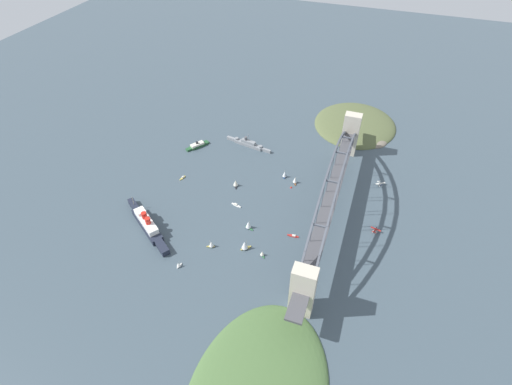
# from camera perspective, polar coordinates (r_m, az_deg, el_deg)

# --- Properties ---
(ground_plane) EXTENTS (1400.00, 1400.00, 0.00)m
(ground_plane) POSITION_cam_1_polar(r_m,az_deg,el_deg) (409.95, 10.59, -3.32)
(ground_plane) COLOR #3D4C56
(harbor_arch_bridge) EXTENTS (292.24, 19.36, 67.99)m
(harbor_arch_bridge) POSITION_cam_1_polar(r_m,az_deg,el_deg) (389.29, 11.14, -0.22)
(harbor_arch_bridge) COLOR beige
(harbor_arch_bridge) RESTS_ON ground
(headland_east_shore) EXTENTS (118.60, 109.80, 16.80)m
(headland_east_shore) POSITION_cam_1_polar(r_m,az_deg,el_deg) (553.81, 14.54, 9.55)
(headland_east_shore) COLOR #515B38
(headland_east_shore) RESTS_ON ground
(ocean_liner) EXTENTS (56.85, 75.91, 19.16)m
(ocean_liner) POSITION_cam_1_polar(r_m,az_deg,el_deg) (402.03, -15.81, -4.46)
(ocean_liner) COLOR #1E2333
(ocean_liner) RESTS_ON ground
(naval_cruiser) EXTENTS (15.06, 63.51, 17.87)m
(naval_cruiser) POSITION_cam_1_polar(r_m,az_deg,el_deg) (495.76, -1.17, 7.24)
(naval_cruiser) COLOR gray
(naval_cruiser) RESTS_ON ground
(harbor_ferry_steamer) EXTENTS (29.27, 22.57, 7.58)m
(harbor_ferry_steamer) POSITION_cam_1_polar(r_m,az_deg,el_deg) (499.93, -8.64, 6.92)
(harbor_ferry_steamer) COLOR #23512D
(harbor_ferry_steamer) RESTS_ON ground
(seaplane_taxiing_near_bridge) EXTENTS (9.03, 10.73, 4.84)m
(seaplane_taxiing_near_bridge) POSITION_cam_1_polar(r_m,az_deg,el_deg) (458.28, 17.85, 1.24)
(seaplane_taxiing_near_bridge) COLOR #B7B7B2
(seaplane_taxiing_near_bridge) RESTS_ON ground
(seaplane_second_in_formation) EXTENTS (8.43, 10.43, 4.79)m
(seaplane_second_in_formation) POSITION_cam_1_polar(r_m,az_deg,el_deg) (403.83, 17.22, -5.36)
(seaplane_second_in_formation) COLOR #B7B7B2
(seaplane_second_in_formation) RESTS_ON ground
(small_boat_0) EXTENTS (4.30, 11.51, 2.34)m
(small_boat_0) POSITION_cam_1_polar(r_m,az_deg,el_deg) (413.14, -2.96, -1.86)
(small_boat_0) COLOR silver
(small_boat_0) RESTS_ON ground
(small_boat_1) EXTENTS (8.99, 3.69, 2.15)m
(small_boat_1) POSITION_cam_1_polar(r_m,az_deg,el_deg) (454.30, -10.79, 2.17)
(small_boat_1) COLOR gold
(small_boat_1) RESTS_ON ground
(small_boat_2) EXTENTS (5.55, 7.53, 9.13)m
(small_boat_2) POSITION_cam_1_polar(r_m,az_deg,el_deg) (373.89, -6.64, -7.55)
(small_boat_2) COLOR gold
(small_boat_2) RESTS_ON ground
(small_boat_3) EXTENTS (5.81, 6.00, 6.59)m
(small_boat_3) POSITION_cam_1_polar(r_m,az_deg,el_deg) (365.72, 0.92, -8.99)
(small_boat_3) COLOR #2D6B3D
(small_boat_3) RESTS_ON ground
(small_boat_4) EXTENTS (8.06, 5.10, 9.68)m
(small_boat_4) POSITION_cam_1_polar(r_m,az_deg,el_deg) (446.48, 4.24, 2.72)
(small_boat_4) COLOR #234C8C
(small_boat_4) RESTS_ON ground
(small_boat_5) EXTENTS (3.03, 11.42, 1.81)m
(small_boat_5) POSITION_cam_1_polar(r_m,az_deg,el_deg) (384.66, 5.52, -6.39)
(small_boat_5) COLOR #B2231E
(small_boat_5) RESTS_ON ground
(small_boat_6) EXTENTS (9.20, 9.43, 12.03)m
(small_boat_6) POSITION_cam_1_polar(r_m,az_deg,el_deg) (369.06, -1.68, -7.76)
(small_boat_6) COLOR gold
(small_boat_6) RESTS_ON ground
(small_boat_7) EXTENTS (9.37, 7.12, 9.24)m
(small_boat_7) POSITION_cam_1_polar(r_m,az_deg,el_deg) (434.32, -3.03, 1.42)
(small_boat_7) COLOR black
(small_boat_7) RESTS_ON ground
(small_boat_8) EXTENTS (7.81, 6.01, 9.34)m
(small_boat_8) POSITION_cam_1_polar(r_m,az_deg,el_deg) (439.80, 5.78, 1.85)
(small_boat_8) COLOR brown
(small_boat_8) RESTS_ON ground
(small_boat_9) EXTENTS (6.64, 4.35, 6.35)m
(small_boat_9) POSITION_cam_1_polar(r_m,az_deg,el_deg) (364.89, -11.36, -10.40)
(small_boat_9) COLOR silver
(small_boat_9) RESTS_ON ground
(small_boat_10) EXTENTS (6.82, 9.26, 10.76)m
(small_boat_10) POSITION_cam_1_polar(r_m,az_deg,el_deg) (387.17, -1.12, -4.76)
(small_boat_10) COLOR #2D6B3D
(small_boat_10) RESTS_ON ground
(channel_marker_buoy) EXTENTS (2.20, 2.20, 2.75)m
(channel_marker_buoy) POSITION_cam_1_polar(r_m,az_deg,el_deg) (435.21, 5.22, 0.82)
(channel_marker_buoy) COLOR red
(channel_marker_buoy) RESTS_ON ground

